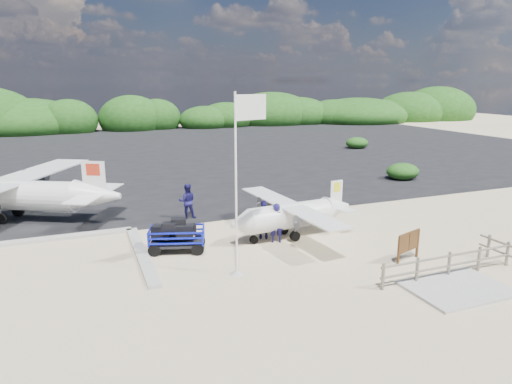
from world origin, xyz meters
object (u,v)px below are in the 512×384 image
at_px(baggage_cart, 178,251).
at_px(crew_c, 264,220).
at_px(crew_b, 187,201).
at_px(aircraft_large, 284,153).
at_px(flagpole, 237,274).
at_px(crew_a, 276,223).
at_px(signboard, 407,261).

distance_m(baggage_cart, crew_c, 4.24).
distance_m(crew_b, aircraft_large, 23.80).
bearing_deg(flagpole, crew_a, 43.66).
distance_m(crew_a, aircraft_large, 26.74).
relative_size(crew_c, aircraft_large, 0.13).
relative_size(signboard, crew_b, 0.82).
height_order(crew_b, aircraft_large, aircraft_large).
xyz_separation_m(baggage_cart, aircraft_large, (16.08, 23.54, 0.00)).
height_order(crew_a, crew_c, crew_a).
height_order(baggage_cart, crew_b, crew_b).
relative_size(baggage_cart, crew_a, 1.37).
bearing_deg(flagpole, crew_b, 90.27).
bearing_deg(signboard, crew_b, 108.85).
relative_size(baggage_cart, aircraft_large, 0.18).
xyz_separation_m(signboard, crew_c, (-4.46, 4.71, 0.93)).
xyz_separation_m(flagpole, signboard, (6.98, -1.34, 0.00)).
bearing_deg(aircraft_large, flagpole, 90.00).
distance_m(crew_b, crew_c, 5.24).
bearing_deg(crew_b, signboard, 139.56).
relative_size(crew_a, crew_b, 0.98).
xyz_separation_m(flagpole, crew_b, (-0.04, 7.94, 0.95)).
relative_size(signboard, crew_c, 0.84).
xyz_separation_m(baggage_cart, flagpole, (1.61, -3.24, 0.00)).
xyz_separation_m(crew_c, aircraft_large, (11.94, 23.41, -0.93)).
height_order(baggage_cart, crew_a, crew_a).
bearing_deg(baggage_cart, crew_a, 11.20).
xyz_separation_m(crew_a, crew_c, (-0.33, 0.65, -0.00)).
bearing_deg(flagpole, aircraft_large, 61.63).
bearing_deg(flagpole, baggage_cart, 116.36).
xyz_separation_m(baggage_cart, crew_c, (4.13, 0.13, 0.93)).
xyz_separation_m(baggage_cart, crew_a, (4.46, -0.52, 0.93)).
relative_size(baggage_cart, signboard, 1.63).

